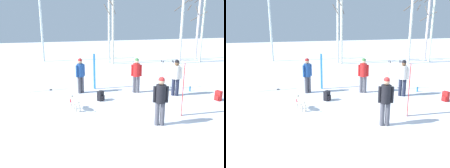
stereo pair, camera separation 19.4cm
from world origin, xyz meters
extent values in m
plane|color=white|center=(0.00, 0.00, 0.00)|extent=(60.00, 60.00, 0.00)
cylinder|color=#4C4C56|center=(0.81, -0.28, 0.41)|extent=(0.16, 0.16, 0.82)
cylinder|color=#4C4C56|center=(0.63, -0.22, 0.41)|extent=(0.16, 0.16, 0.82)
cylinder|color=black|center=(0.72, -0.25, 1.13)|extent=(0.34, 0.34, 0.62)
sphere|color=tan|center=(0.72, -0.25, 1.55)|extent=(0.22, 0.22, 0.22)
sphere|color=#B22626|center=(0.72, -0.25, 1.61)|extent=(0.21, 0.21, 0.21)
cylinder|color=black|center=(0.92, -0.32, 1.11)|extent=(0.10, 0.10, 0.56)
cylinder|color=black|center=(0.52, -0.19, 1.11)|extent=(0.10, 0.10, 0.56)
cylinder|color=#4C4C56|center=(-1.49, 4.07, 0.41)|extent=(0.16, 0.16, 0.82)
cylinder|color=#4C4C56|center=(-1.33, 4.16, 0.41)|extent=(0.16, 0.16, 0.82)
cylinder|color=#1E478C|center=(-1.41, 4.12, 1.13)|extent=(0.34, 0.34, 0.62)
sphere|color=tan|center=(-1.41, 4.12, 1.55)|extent=(0.22, 0.22, 0.22)
sphere|color=#B22626|center=(-1.41, 4.12, 1.61)|extent=(0.21, 0.21, 0.21)
cylinder|color=#1E478C|center=(-1.59, 4.02, 1.11)|extent=(0.10, 0.10, 0.56)
cylinder|color=#1E478C|center=(-1.23, 4.22, 1.11)|extent=(0.10, 0.10, 0.56)
cylinder|color=#1E2338|center=(2.92, 2.55, 0.41)|extent=(0.16, 0.16, 0.82)
cylinder|color=#1E2338|center=(2.77, 2.64, 0.41)|extent=(0.16, 0.16, 0.82)
cylinder|color=silver|center=(2.85, 2.59, 1.13)|extent=(0.34, 0.34, 0.62)
sphere|color=brown|center=(2.85, 2.59, 1.55)|extent=(0.22, 0.22, 0.22)
sphere|color=black|center=(2.85, 2.59, 1.61)|extent=(0.21, 0.21, 0.21)
cylinder|color=silver|center=(3.03, 2.48, 1.11)|extent=(0.10, 0.10, 0.56)
cylinder|color=silver|center=(2.67, 2.71, 1.11)|extent=(0.10, 0.10, 0.56)
cylinder|color=#4C4C56|center=(1.14, 3.54, 0.41)|extent=(0.16, 0.16, 0.82)
cylinder|color=#4C4C56|center=(1.31, 3.48, 0.41)|extent=(0.16, 0.16, 0.82)
cylinder|color=red|center=(1.23, 3.51, 1.13)|extent=(0.34, 0.34, 0.62)
sphere|color=beige|center=(1.23, 3.51, 1.55)|extent=(0.22, 0.22, 0.22)
sphere|color=#4C8C4C|center=(1.23, 3.51, 1.61)|extent=(0.21, 0.21, 0.21)
cylinder|color=red|center=(1.03, 3.58, 1.11)|extent=(0.10, 0.10, 0.56)
cylinder|color=red|center=(1.43, 3.44, 1.11)|extent=(0.10, 0.10, 0.56)
ellipsoid|color=beige|center=(-1.93, 1.83, 0.41)|extent=(0.44, 0.64, 0.26)
sphere|color=beige|center=(-2.06, 2.14, 0.48)|extent=(0.18, 0.18, 0.18)
ellipsoid|color=beige|center=(-2.08, 2.20, 0.46)|extent=(0.09, 0.12, 0.06)
cylinder|color=beige|center=(-1.79, 1.51, 0.49)|extent=(0.11, 0.19, 0.17)
cylinder|color=beige|center=(-2.08, 1.98, 0.14)|extent=(0.07, 0.07, 0.28)
cylinder|color=beige|center=(-1.93, 2.04, 0.14)|extent=(0.07, 0.07, 0.28)
cylinder|color=beige|center=(-1.92, 1.62, 0.14)|extent=(0.07, 0.07, 0.28)
cylinder|color=beige|center=(-1.78, 1.68, 0.14)|extent=(0.07, 0.07, 0.28)
cube|color=blue|center=(-0.62, 4.58, 0.87)|extent=(0.05, 0.07, 1.74)
cube|color=blue|center=(-0.62, 4.58, 1.78)|extent=(0.04, 0.06, 0.10)
cube|color=blue|center=(-0.66, 4.63, 0.87)|extent=(0.05, 0.07, 1.74)
cube|color=blue|center=(-0.66, 4.63, 1.78)|extent=(0.04, 0.06, 0.10)
cube|color=red|center=(1.86, 0.27, 0.96)|extent=(0.09, 0.11, 1.91)
cube|color=red|center=(1.86, 0.27, 1.95)|extent=(0.05, 0.06, 0.10)
cube|color=red|center=(1.89, 0.32, 0.96)|extent=(0.09, 0.11, 1.91)
cube|color=red|center=(1.89, 0.32, 1.95)|extent=(0.05, 0.06, 0.10)
cube|color=white|center=(-2.89, 4.87, 0.01)|extent=(1.92, 0.19, 0.02)
cube|color=#333338|center=(-2.84, 4.88, 0.03)|extent=(0.12, 0.07, 0.03)
cube|color=white|center=(-2.90, 4.97, 0.01)|extent=(1.92, 0.19, 0.02)
cube|color=#333338|center=(-2.85, 4.98, 0.03)|extent=(0.12, 0.07, 0.03)
cylinder|color=#B2B2BC|center=(2.62, 3.70, 0.71)|extent=(0.02, 0.11, 1.42)
cylinder|color=black|center=(2.62, 3.70, 1.47)|extent=(0.04, 0.04, 0.10)
cylinder|color=black|center=(2.62, 3.70, 0.07)|extent=(0.07, 0.07, 0.01)
cylinder|color=#B2B2BC|center=(2.62, 3.53, 0.71)|extent=(0.02, 0.11, 1.42)
cylinder|color=black|center=(2.62, 3.53, 1.47)|extent=(0.04, 0.04, 0.10)
cylinder|color=black|center=(2.62, 3.53, 0.07)|extent=(0.07, 0.07, 0.01)
cylinder|color=#B2B2BC|center=(3.20, 3.69, 0.69)|extent=(0.02, 0.10, 1.39)
cylinder|color=black|center=(3.20, 3.69, 1.44)|extent=(0.04, 0.04, 0.10)
cylinder|color=black|center=(3.20, 3.69, 0.07)|extent=(0.07, 0.07, 0.01)
cylinder|color=#B2B2BC|center=(3.20, 3.57, 0.69)|extent=(0.02, 0.10, 1.39)
cylinder|color=black|center=(3.20, 3.57, 1.44)|extent=(0.04, 0.04, 0.10)
cylinder|color=black|center=(3.20, 3.57, 0.07)|extent=(0.07, 0.07, 0.01)
cube|color=black|center=(-0.72, 2.75, 0.22)|extent=(0.33, 0.32, 0.44)
cube|color=black|center=(-0.64, 2.65, 0.15)|extent=(0.19, 0.17, 0.20)
cube|color=black|center=(-0.85, 2.80, 0.22)|extent=(0.04, 0.04, 0.37)
cube|color=black|center=(-0.74, 2.89, 0.22)|extent=(0.04, 0.04, 0.37)
cube|color=red|center=(4.37, 1.47, 0.22)|extent=(0.28, 0.31, 0.44)
cube|color=red|center=(4.25, 1.42, 0.15)|extent=(0.13, 0.20, 0.20)
cube|color=black|center=(4.45, 1.58, 0.22)|extent=(0.04, 0.04, 0.37)
cube|color=black|center=(4.51, 1.44, 0.22)|extent=(0.04, 0.04, 0.37)
cylinder|color=red|center=(-2.04, 2.86, 0.11)|extent=(0.06, 0.06, 0.21)
cylinder|color=black|center=(-2.04, 2.86, 0.22)|extent=(0.04, 0.04, 0.02)
cylinder|color=#1E72BF|center=(3.91, 3.02, 0.12)|extent=(0.07, 0.07, 0.23)
cylinder|color=black|center=(3.91, 3.02, 0.24)|extent=(0.05, 0.05, 0.02)
cylinder|color=silver|center=(-3.28, 13.63, 3.22)|extent=(0.17, 0.17, 6.44)
cylinder|color=silver|center=(1.87, 11.69, 3.43)|extent=(0.17, 0.17, 6.85)
cylinder|color=brown|center=(2.19, 11.49, 4.20)|extent=(0.47, 0.72, 0.78)
cylinder|color=brown|center=(1.65, 11.51, 4.15)|extent=(0.42, 0.50, 0.79)
cylinder|color=silver|center=(2.02, 11.08, 3.70)|extent=(0.18, 0.18, 7.40)
cylinder|color=silver|center=(7.24, 10.02, 3.60)|extent=(0.20, 0.20, 7.21)
cylinder|color=brown|center=(7.41, 10.53, 4.45)|extent=(1.08, 0.41, 0.89)
cylinder|color=brown|center=(7.68, 9.87, 4.26)|extent=(0.37, 0.93, 0.41)
cylinder|color=silver|center=(9.29, 10.33, 3.35)|extent=(0.16, 0.16, 6.70)
cylinder|color=brown|center=(8.78, 10.49, 4.07)|extent=(0.39, 1.06, 0.74)
cylinder|color=silver|center=(9.69, 11.59, 2.91)|extent=(0.19, 0.19, 5.82)
cylinder|color=brown|center=(10.05, 12.14, 3.64)|extent=(1.17, 0.80, 0.83)
camera|label=1|loc=(-2.79, -7.37, 3.61)|focal=39.20mm
camera|label=2|loc=(-2.60, -7.41, 3.61)|focal=39.20mm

